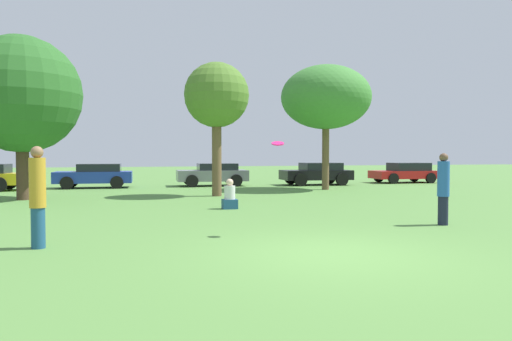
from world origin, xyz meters
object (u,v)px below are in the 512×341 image
object	(u,v)px
parked_car_blue	(95,175)
parked_car_black	(317,173)
bystander_sitting	(230,197)
tree_1	(217,97)
tree_2	(326,98)
person_catcher	(443,188)
tree_0	(21,95)
parked_car_grey	(213,174)
person_thrower	(38,196)
parked_car_red	(406,172)
frisbee	(278,143)

from	to	relation	value
parked_car_blue	parked_car_black	size ratio (longest dim) A/B	0.99
bystander_sitting	tree_1	distance (m)	6.02
bystander_sitting	tree_2	size ratio (longest dim) A/B	0.16
person_catcher	tree_2	bearing A→B (deg)	-102.71
tree_0	parked_car_blue	size ratio (longest dim) A/B	1.60
bystander_sitting	tree_0	bearing A→B (deg)	144.40
parked_car_black	tree_1	bearing A→B (deg)	41.39
parked_car_black	bystander_sitting	bearing A→B (deg)	56.86
tree_2	parked_car_grey	distance (m)	7.50
person_thrower	tree_0	world-z (taller)	tree_0
tree_2	parked_car_red	world-z (taller)	tree_2
bystander_sitting	tree_0	world-z (taller)	tree_0
parked_car_blue	parked_car_black	xyz separation A→B (m)	(12.03, -0.81, 0.02)
frisbee	bystander_sitting	size ratio (longest dim) A/B	0.29
person_thrower	bystander_sitting	world-z (taller)	person_thrower
bystander_sitting	parked_car_red	distance (m)	17.14
bystander_sitting	parked_car_blue	size ratio (longest dim) A/B	0.25
frisbee	parked_car_red	distance (m)	20.81
person_catcher	parked_car_black	world-z (taller)	person_catcher
parked_car_grey	tree_2	bearing A→B (deg)	141.39
person_thrower	person_catcher	xyz separation A→B (m)	(9.10, 0.49, -0.07)
person_catcher	parked_car_blue	bearing A→B (deg)	-63.21
tree_0	parked_car_blue	xyz separation A→B (m)	(2.26, 6.02, -3.34)
person_thrower	parked_car_grey	world-z (taller)	person_thrower
frisbee	tree_0	distance (m)	12.44
person_thrower	bystander_sitting	xyz separation A→B (m)	(4.76, 5.27, -0.59)
frisbee	parked_car_blue	xyz separation A→B (m)	(-4.68, 16.14, -1.31)
frisbee	parked_car_blue	distance (m)	16.86
frisbee	person_thrower	bearing A→B (deg)	-178.15
frisbee	parked_car_red	bearing A→B (deg)	49.75
frisbee	tree_0	size ratio (longest dim) A/B	0.04
frisbee	parked_car_black	xyz separation A→B (m)	(7.35, 15.33, -1.29)
parked_car_blue	tree_0	bearing A→B (deg)	71.82
parked_car_red	person_thrower	bearing A→B (deg)	43.82
tree_2	parked_car_blue	bearing A→B (deg)	158.99
person_catcher	parked_car_grey	bearing A→B (deg)	-82.69
tree_1	parked_car_grey	world-z (taller)	tree_1
tree_0	parked_car_grey	world-z (taller)	tree_0
person_catcher	parked_car_blue	distance (m)	18.23
frisbee	parked_car_grey	distance (m)	16.24
tree_0	person_thrower	bearing A→B (deg)	-77.73
parked_car_blue	person_catcher	bearing A→B (deg)	122.25
parked_car_blue	tree_1	bearing A→B (deg)	131.75
parked_car_black	parked_car_grey	bearing A→B (deg)	-5.32
tree_1	parked_car_red	distance (m)	14.67
parked_car_blue	person_thrower	bearing A→B (deg)	92.30
tree_1	parked_car_blue	xyz separation A→B (m)	(-5.20, 6.34, -3.48)
person_thrower	frisbee	bearing A→B (deg)	-1.22
person_catcher	tree_0	size ratio (longest dim) A/B	0.28
bystander_sitting	parked_car_black	xyz separation A→B (m)	(7.29, 10.22, 0.29)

